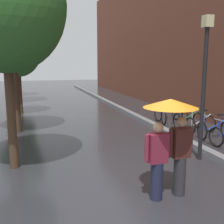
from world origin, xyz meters
The scene contains 14 objects.
ground_plane centered at (0.00, 0.00, 0.00)m, with size 80.00×80.00×0.00m, color #2D2D33.
kerb_strip centered at (3.20, 10.00, 0.06)m, with size 0.30×36.00×0.12m, color slate.
street_tree_0 centered at (-2.66, 2.42, 4.25)m, with size 3.10×3.10×5.97m.
street_tree_1 centered at (-2.70, 6.52, 4.28)m, with size 3.00×3.00×5.81m.
street_tree_2 centered at (-2.70, 10.87, 3.36)m, with size 2.44×2.44×4.69m.
street_tree_3 centered at (-3.00, 15.31, 4.35)m, with size 2.98×2.98×6.17m.
street_tree_4 centered at (-3.02, 19.69, 3.25)m, with size 2.51×2.51×4.54m.
parked_bicycle_1 centered at (4.41, 3.24, 0.38)m, with size 1.13×0.79×0.96m.
parked_bicycle_2 centered at (4.43, 4.18, 0.38)m, with size 1.15×0.81×0.96m.
parked_bicycle_3 centered at (4.36, 5.00, 0.38)m, with size 1.08×0.70×0.96m.
parked_bicycle_4 centered at (4.21, 5.88, 0.38)m, with size 1.17×0.85×0.96m.
parked_bicycle_5 centered at (4.31, 6.75, 0.38)m, with size 1.13×0.78×0.96m.
couple_under_umbrella centered at (0.58, -0.26, 1.41)m, with size 1.15×1.12×2.12m.
street_lamp_post centered at (2.60, 1.52, 2.42)m, with size 0.24×0.24×4.12m.
Camera 1 is at (-2.16, -5.14, 2.85)m, focal length 43.67 mm.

